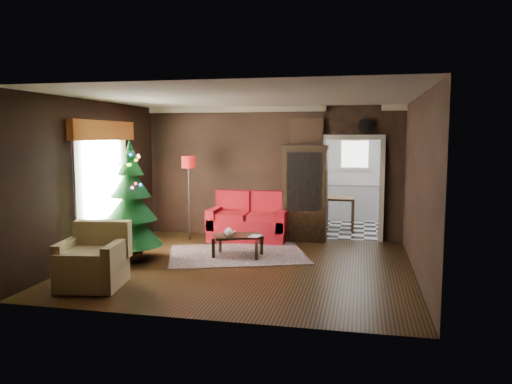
% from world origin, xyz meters
% --- Properties ---
extents(floor, '(5.50, 5.50, 0.00)m').
position_xyz_m(floor, '(0.00, 0.00, 0.00)').
color(floor, black).
rests_on(floor, ground).
extents(ceiling, '(5.50, 5.50, 0.00)m').
position_xyz_m(ceiling, '(0.00, 0.00, 2.80)').
color(ceiling, white).
rests_on(ceiling, ground).
extents(wall_back, '(5.50, 0.00, 5.50)m').
position_xyz_m(wall_back, '(0.00, 2.50, 1.40)').
color(wall_back, black).
rests_on(wall_back, ground).
extents(wall_front, '(5.50, 0.00, 5.50)m').
position_xyz_m(wall_front, '(0.00, -2.50, 1.40)').
color(wall_front, black).
rests_on(wall_front, ground).
extents(wall_left, '(0.00, 5.50, 5.50)m').
position_xyz_m(wall_left, '(-2.75, 0.00, 1.40)').
color(wall_left, black).
rests_on(wall_left, ground).
extents(wall_right, '(0.00, 5.50, 5.50)m').
position_xyz_m(wall_right, '(2.75, 0.00, 1.40)').
color(wall_right, black).
rests_on(wall_right, ground).
extents(doorway, '(1.10, 0.10, 2.10)m').
position_xyz_m(doorway, '(1.70, 2.50, 1.05)').
color(doorway, silver).
rests_on(doorway, ground).
extents(left_window, '(0.05, 1.60, 1.40)m').
position_xyz_m(left_window, '(-2.71, 0.20, 1.45)').
color(left_window, white).
rests_on(left_window, wall_left).
extents(valance, '(0.12, 2.10, 0.35)m').
position_xyz_m(valance, '(-2.63, 0.20, 2.27)').
color(valance, '#A14D1C').
rests_on(valance, wall_left).
extents(kitchen_floor, '(3.00, 3.00, 0.00)m').
position_xyz_m(kitchen_floor, '(1.70, 4.00, 0.00)').
color(kitchen_floor, silver).
rests_on(kitchen_floor, ground).
extents(kitchen_window, '(0.70, 0.06, 0.70)m').
position_xyz_m(kitchen_window, '(1.70, 5.45, 1.70)').
color(kitchen_window, white).
rests_on(kitchen_window, ground).
extents(rug, '(2.91, 2.50, 0.01)m').
position_xyz_m(rug, '(-0.31, 0.74, 0.01)').
color(rug, '#311E2C').
rests_on(rug, ground).
extents(loveseat, '(1.70, 0.90, 1.00)m').
position_xyz_m(loveseat, '(-0.40, 2.05, 0.50)').
color(loveseat, maroon).
rests_on(loveseat, ground).
extents(curio_cabinet, '(0.90, 0.45, 1.90)m').
position_xyz_m(curio_cabinet, '(0.75, 2.27, 0.95)').
color(curio_cabinet, black).
rests_on(curio_cabinet, ground).
extents(floor_lamp, '(0.39, 0.39, 1.86)m').
position_xyz_m(floor_lamp, '(-1.62, 1.79, 0.83)').
color(floor_lamp, black).
rests_on(floor_lamp, ground).
extents(christmas_tree, '(1.24, 1.24, 2.01)m').
position_xyz_m(christmas_tree, '(-2.02, -0.03, 1.05)').
color(christmas_tree, black).
rests_on(christmas_tree, ground).
extents(armchair, '(1.01, 1.01, 0.90)m').
position_xyz_m(armchair, '(-1.87, -1.61, 0.46)').
color(armchair, tan).
rests_on(armchair, ground).
extents(coffee_table, '(0.99, 0.82, 0.38)m').
position_xyz_m(coffee_table, '(-0.27, 0.59, 0.21)').
color(coffee_table, black).
rests_on(coffee_table, rug).
extents(teapot, '(0.17, 0.17, 0.16)m').
position_xyz_m(teapot, '(-0.39, 0.40, 0.48)').
color(teapot, white).
rests_on(teapot, coffee_table).
extents(cup_a, '(0.08, 0.08, 0.06)m').
position_xyz_m(cup_a, '(-0.43, 0.64, 0.43)').
color(cup_a, white).
rests_on(cup_a, coffee_table).
extents(cup_b, '(0.08, 0.08, 0.06)m').
position_xyz_m(cup_b, '(-0.42, 0.62, 0.43)').
color(cup_b, beige).
rests_on(cup_b, coffee_table).
extents(book, '(0.19, 0.06, 0.26)m').
position_xyz_m(book, '(-0.02, 0.52, 0.53)').
color(book, tan).
rests_on(book, coffee_table).
extents(wall_clock, '(0.32, 0.32, 0.06)m').
position_xyz_m(wall_clock, '(1.95, 2.45, 2.38)').
color(wall_clock, white).
rests_on(wall_clock, wall_back).
extents(painting, '(0.62, 0.05, 0.52)m').
position_xyz_m(painting, '(0.75, 2.46, 2.25)').
color(painting, '#A47F4A').
rests_on(painting, wall_back).
extents(kitchen_counter, '(1.80, 0.60, 0.90)m').
position_xyz_m(kitchen_counter, '(1.70, 5.20, 0.45)').
color(kitchen_counter, silver).
rests_on(kitchen_counter, ground).
extents(kitchen_table, '(0.70, 0.70, 0.75)m').
position_xyz_m(kitchen_table, '(1.40, 3.70, 0.38)').
color(kitchen_table, brown).
rests_on(kitchen_table, ground).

